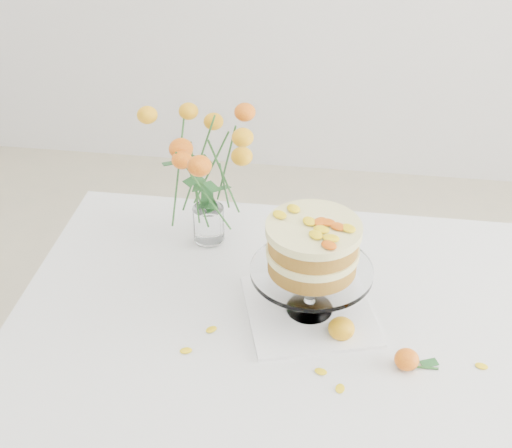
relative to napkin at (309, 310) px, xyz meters
The scene contains 12 objects.
table 0.11m from the napkin, 33.71° to the right, with size 1.43×0.93×0.76m.
napkin is the anchor object (origin of this frame).
cake_stand 0.16m from the napkin, ahead, with size 0.26×0.26×0.23m.
rose_vase 0.42m from the napkin, 138.93° to the left, with size 0.28×0.28×0.39m.
loose_rose_near 0.10m from the napkin, 43.94° to the right, with size 0.10×0.06×0.05m.
loose_rose_far 0.25m from the napkin, 34.09° to the right, with size 0.09×0.05×0.04m.
stray_petal_a 0.15m from the napkin, 114.50° to the right, with size 0.03×0.02×0.00m, color yellow.
stray_petal_b 0.18m from the napkin, 78.24° to the right, with size 0.03×0.02×0.00m, color yellow.
stray_petal_c 0.23m from the napkin, 70.54° to the right, with size 0.03×0.02×0.00m, color yellow.
stray_petal_d 0.22m from the napkin, 156.54° to the right, with size 0.03×0.02×0.00m, color yellow.
stray_petal_e 0.29m from the napkin, 146.95° to the right, with size 0.03×0.02×0.00m, color yellow.
stray_petal_f 0.38m from the napkin, 18.30° to the right, with size 0.03×0.02×0.00m, color yellow.
Camera 1 is at (-0.01, -1.16, 1.80)m, focal length 50.00 mm.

